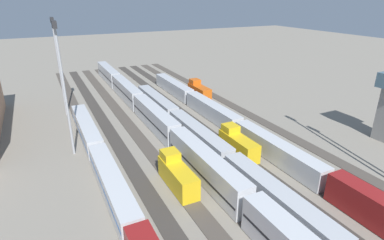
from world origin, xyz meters
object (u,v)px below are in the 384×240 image
train_on_track_4 (198,136)px  light_mast_3 (62,73)px  train_on_track_8 (109,178)px  train_on_track_6 (177,175)px  train_on_track_2 (236,125)px  train_on_track_1 (199,91)px  train_on_track_5 (155,118)px  train_on_track_3 (238,144)px  light_mast_1 (57,54)px

train_on_track_4 → light_mast_3: bearing=72.8°
train_on_track_4 → train_on_track_8: (-8.03, 20.00, 0.08)m
train_on_track_6 → train_on_track_2: 23.95m
train_on_track_2 → train_on_track_1: size_ratio=9.06×
train_on_track_6 → train_on_track_5: 24.46m
train_on_track_3 → train_on_track_8: size_ratio=0.15×
train_on_track_1 → train_on_track_5: bearing=129.3°
train_on_track_4 → light_mast_1: (30.81, 22.50, 13.64)m
train_on_track_3 → train_on_track_4: bearing=35.4°
train_on_track_4 → train_on_track_5: 12.94m
train_on_track_5 → train_on_track_8: train_on_track_5 is taller
train_on_track_6 → train_on_track_4: 15.63m
train_on_track_6 → train_on_track_3: bearing=-71.6°
train_on_track_6 → light_mast_1: light_mast_1 is taller
train_on_track_2 → light_mast_1: 46.03m
train_on_track_3 → train_on_track_8: train_on_track_3 is taller
train_on_track_6 → train_on_track_4: train_on_track_6 is taller
train_on_track_2 → train_on_track_8: (-9.19, 30.00, 0.01)m
train_on_track_6 → train_on_track_5: size_ratio=0.08×
train_on_track_6 → train_on_track_5: bearing=-11.8°
train_on_track_1 → train_on_track_8: (-36.34, 35.00, -0.06)m
train_on_track_2 → train_on_track_1: train_on_track_1 is taller
train_on_track_2 → train_on_track_3: (-8.19, 5.00, 0.07)m
train_on_track_4 → train_on_track_3: size_ratio=7.14×
train_on_track_1 → train_on_track_8: size_ratio=0.15×
train_on_track_2 → train_on_track_1: (27.14, -5.00, 0.07)m
train_on_track_6 → light_mast_3: size_ratio=0.40×
train_on_track_6 → train_on_track_4: (12.02, -10.00, -0.14)m
train_on_track_6 → light_mast_3: bearing=35.1°
train_on_track_2 → train_on_track_8: size_ratio=1.36×
train_on_track_4 → train_on_track_8: size_ratio=1.08×
train_on_track_3 → light_mast_1: size_ratio=0.41×
train_on_track_3 → train_on_track_2: bearing=-31.4°
train_on_track_4 → train_on_track_8: 21.55m
train_on_track_2 → train_on_track_5: train_on_track_5 is taller
train_on_track_6 → light_mast_1: (42.82, 12.50, 13.50)m
train_on_track_2 → light_mast_3: size_ratio=3.63×
train_on_track_5 → train_on_track_1: 25.86m
train_on_track_4 → train_on_track_3: 8.63m
train_on_track_5 → light_mast_1: light_mast_1 is taller
train_on_track_1 → light_mast_1: size_ratio=0.41×
train_on_track_8 → light_mast_1: light_mast_1 is taller
train_on_track_6 → train_on_track_1: size_ratio=1.00×
train_on_track_2 → train_on_track_3: 9.60m
train_on_track_3 → train_on_track_1: 36.72m
train_on_track_4 → train_on_track_5: size_ratio=0.60×
train_on_track_6 → light_mast_1: bearing=16.3°
train_on_track_8 → light_mast_3: bearing=13.1°
train_on_track_4 → light_mast_3: light_mast_3 is taller
light_mast_1 → light_mast_3: bearing=177.4°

